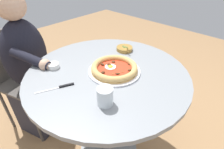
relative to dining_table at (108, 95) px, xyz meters
name	(u,v)px	position (x,y,z in m)	size (l,w,h in m)	color
dining_table	(108,95)	(0.00, 0.00, 0.00)	(0.92, 0.92, 0.75)	gray
pizza_on_plate	(114,69)	(-0.03, -0.03, 0.20)	(0.30, 0.30, 0.04)	white
water_glass	(105,97)	(-0.17, 0.19, 0.21)	(0.07, 0.07, 0.09)	silver
steak_knife	(61,87)	(0.07, 0.26, 0.18)	(0.09, 0.18, 0.01)	silver
ramekin_capers	(54,66)	(0.26, 0.18, 0.19)	(0.07, 0.07, 0.03)	white
olive_pan	(125,49)	(0.10, -0.27, 0.19)	(0.13, 0.11, 0.05)	olive
diner_person	(33,78)	(0.63, 0.20, -0.08)	(0.56, 0.41, 1.14)	#282833
cafe_chair_diner	(20,73)	(0.76, 0.24, -0.06)	(0.48, 0.48, 0.85)	#504A45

